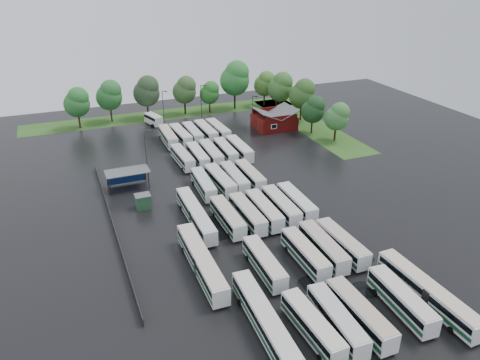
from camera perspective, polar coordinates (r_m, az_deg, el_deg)
name	(u,v)px	position (r m, az deg, el deg)	size (l,w,h in m)	color
ground	(256,224)	(78.20, 1.95, -5.40)	(160.00, 160.00, 0.00)	black
brick_building	(274,121)	(122.22, 4.19, 7.15)	(10.07, 8.60, 5.39)	maroon
wash_shed	(127,173)	(91.72, -13.60, 0.84)	(8.20, 4.20, 3.58)	#2D2D30
utility_hut	(143,201)	(84.14, -11.74, -2.56)	(2.70, 2.20, 2.62)	#214B2D
grass_strip_north	(170,114)	(135.51, -8.48, 7.95)	(80.00, 10.00, 0.01)	#2B561A
grass_strip_east	(308,124)	(127.36, 8.23, 6.83)	(10.00, 50.00, 0.01)	#2B561A
west_fence	(113,224)	(79.86, -15.26, -5.17)	(0.10, 50.00, 1.20)	#2D2D30
bus_r0c0	(312,326)	(57.13, 8.81, -17.14)	(2.75, 11.00, 3.04)	silver
bus_r0c1	(337,320)	(58.33, 11.72, -16.35)	(2.83, 11.09, 3.06)	silver
bus_r0c2	(360,314)	(59.63, 14.41, -15.51)	(2.57, 11.44, 3.18)	silver
bus_r0c4	(401,300)	(63.11, 19.09, -13.62)	(2.89, 11.40, 3.15)	silver
bus_r1c0	(264,263)	(66.16, 2.98, -10.06)	(2.55, 10.98, 3.04)	silver
bus_r1c2	(305,253)	(68.62, 7.93, -8.84)	(2.46, 11.05, 3.07)	silver
bus_r1c3	(323,247)	(70.34, 10.09, -8.01)	(2.78, 11.51, 3.19)	silver
bus_r1c4	(342,243)	(71.74, 12.30, -7.53)	(2.62, 11.28, 3.13)	silver
bus_r2c0	(228,217)	(76.81, -1.53, -4.52)	(2.42, 11.21, 3.12)	silver
bus_r2c1	(247,214)	(77.67, 0.91, -4.14)	(2.45, 11.29, 3.14)	silver
bus_r2c2	(264,210)	(78.83, 2.94, -3.69)	(2.58, 11.40, 3.16)	silver
bus_r2c3	(281,206)	(80.31, 5.00, -3.15)	(2.68, 11.55, 3.20)	silver
bus_r2c4	(297,202)	(81.81, 6.91, -2.70)	(2.67, 11.39, 3.16)	silver
bus_r3c0	(203,184)	(88.01, -4.48, -0.52)	(2.79, 10.96, 3.03)	silver
bus_r3c1	(220,181)	(89.05, -2.44, -0.08)	(2.75, 11.47, 3.17)	silver
bus_r3c2	(234,178)	(90.19, -0.70, 0.26)	(2.61, 11.17, 3.10)	silver
bus_r3c3	(250,175)	(91.31, 1.22, 0.57)	(2.42, 10.97, 3.05)	silver
bus_r4c0	(183,157)	(100.42, -7.02, 2.75)	(2.61, 10.92, 3.02)	silver
bus_r4c1	(198,156)	(100.96, -5.18, 2.97)	(2.51, 10.95, 3.04)	silver
bus_r4c2	(211,153)	(101.82, -3.56, 3.27)	(2.71, 11.39, 3.15)	silver
bus_r4c3	(226,151)	(103.21, -1.77, 3.58)	(2.61, 10.97, 3.04)	silver
bus_r4c4	(239,149)	(104.02, -0.07, 3.82)	(2.53, 11.45, 3.18)	silver
bus_r5c0	(168,137)	(112.73, -8.78, 5.25)	(2.65, 11.36, 3.15)	silver
bus_r5c1	(181,135)	(113.23, -7.24, 5.43)	(2.91, 11.35, 3.13)	silver
bus_r5c2	(193,133)	(114.31, -5.78, 5.68)	(2.42, 11.04, 3.07)	silver
bus_r5c3	(206,131)	(115.12, -4.18, 5.93)	(2.66, 11.52, 3.19)	silver
bus_r5c4	(218,130)	(116.07, -2.69, 6.13)	(2.80, 11.52, 3.19)	silver
artic_bus_west_a	(265,320)	(57.22, 3.02, -16.69)	(2.96, 16.64, 3.07)	silver
artic_bus_west_b	(196,215)	(77.81, -5.43, -4.23)	(2.52, 16.51, 3.06)	silver
artic_bus_west_c	(201,262)	(66.38, -4.72, -9.89)	(2.60, 17.25, 3.20)	silver
artic_bus_east	(427,292)	(65.46, 21.88, -12.59)	(2.75, 16.61, 3.07)	silver
minibus	(153,119)	(126.97, -10.51, 7.32)	(3.96, 6.58, 2.70)	white
tree_north_0	(77,102)	(127.41, -19.23, 8.97)	(6.55, 6.55, 10.84)	#372012
tree_north_1	(110,95)	(130.37, -15.61, 9.96)	(6.87, 6.87, 11.37)	#382619
tree_north_2	(147,91)	(130.99, -11.27, 10.60)	(7.14, 7.14, 11.83)	black
tree_north_3	(185,90)	(133.23, -6.72, 10.88)	(6.56, 6.56, 10.86)	black
tree_north_4	(210,92)	(134.13, -3.68, 10.60)	(5.50, 5.50, 9.12)	black
tree_north_5	(235,78)	(136.97, -0.56, 12.33)	(8.47, 8.47, 14.02)	black
tree_north_6	(265,83)	(140.72, 3.09, 11.67)	(6.28, 6.28, 10.39)	black
tree_east_0	(338,116)	(114.26, 11.81, 7.62)	(5.78, 5.76, 9.55)	black
tree_east_1	(314,109)	(118.50, 8.97, 8.51)	(5.81, 5.81, 9.63)	black
tree_east_2	(303,94)	(128.17, 7.65, 10.40)	(6.86, 6.86, 11.37)	black
tree_east_3	(281,87)	(133.89, 5.01, 11.27)	(7.06, 7.06, 11.70)	#34231B
tree_east_4	(277,88)	(140.86, 4.59, 11.10)	(5.11, 5.07, 8.40)	black
lamp_post_ne	(253,113)	(115.70, 1.57, 8.18)	(1.53, 0.30, 9.96)	#2D2D30
lamp_post_nw	(147,152)	(92.16, -11.32, 3.31)	(1.62, 0.32, 10.54)	#2D2D30
lamp_post_back_w	(164,106)	(125.01, -9.31, 8.95)	(1.41, 0.27, 9.14)	#2D2D30
lamp_post_back_e	(202,101)	(126.31, -4.70, 9.61)	(1.54, 0.30, 10.00)	#2D2D30
puddle_0	(313,286)	(65.54, 8.94, -12.60)	(4.57, 4.57, 0.01)	black
puddle_1	(365,290)	(66.25, 14.96, -12.78)	(3.63, 3.63, 0.01)	black
puddle_2	(213,228)	(77.16, -3.35, -5.89)	(8.26, 8.26, 0.01)	black
puddle_3	(282,229)	(77.20, 5.10, -5.93)	(4.31, 4.31, 0.01)	black
puddle_4	(366,259)	(72.28, 15.16, -9.24)	(2.44, 2.44, 0.01)	black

